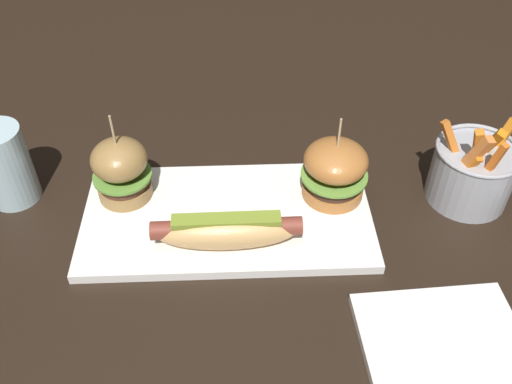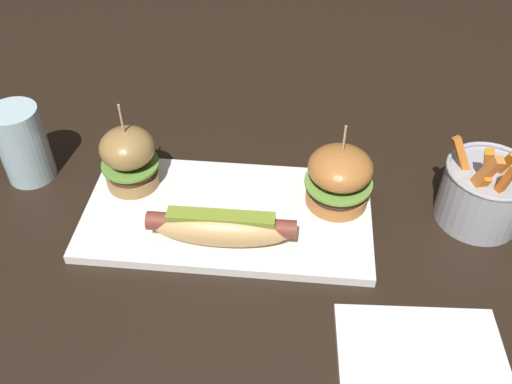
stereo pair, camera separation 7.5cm
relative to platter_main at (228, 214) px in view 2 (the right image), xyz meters
name	(u,v)px [view 2 (the right image)]	position (x,y,z in m)	size (l,w,h in m)	color
ground_plane	(228,218)	(0.00, 0.00, -0.01)	(3.00, 3.00, 0.00)	black
platter_main	(228,214)	(0.00, 0.00, 0.00)	(0.40, 0.21, 0.01)	white
hot_dog	(224,227)	(0.00, -0.05, 0.03)	(0.20, 0.05, 0.05)	tan
slider_left	(129,158)	(-0.15, 0.05, 0.05)	(0.08, 0.08, 0.14)	#9C7641
slider_right	(339,178)	(0.15, 0.04, 0.05)	(0.09, 0.09, 0.13)	#B46D33
fries_bucket	(484,192)	(0.35, 0.04, 0.04)	(0.12, 0.12, 0.14)	#A8AAB2
side_plate	(426,382)	(0.25, -0.23, 0.00)	(0.19, 0.19, 0.01)	white
water_glass	(23,144)	(-0.31, 0.06, 0.05)	(0.07, 0.07, 0.12)	silver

